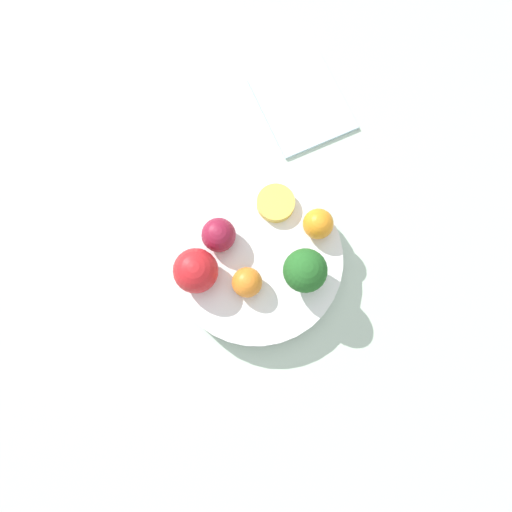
# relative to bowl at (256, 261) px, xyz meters

# --- Properties ---
(ground_plane) EXTENTS (6.00, 6.00, 0.00)m
(ground_plane) POSITION_rel_bowl_xyz_m (0.00, 0.00, -0.04)
(ground_plane) COLOR gray
(table_surface) EXTENTS (1.20, 1.20, 0.02)m
(table_surface) POSITION_rel_bowl_xyz_m (0.00, 0.00, -0.03)
(table_surface) COLOR #B2C6B2
(table_surface) RESTS_ON ground_plane
(bowl) EXTENTS (0.25, 0.25, 0.04)m
(bowl) POSITION_rel_bowl_xyz_m (0.00, 0.00, 0.00)
(bowl) COLOR white
(bowl) RESTS_ON table_surface
(broccoli) EXTENTS (0.06, 0.06, 0.07)m
(broccoli) POSITION_rel_bowl_xyz_m (-0.03, -0.06, 0.06)
(broccoli) COLOR #8CB76B
(broccoli) RESTS_ON bowl
(apple_red) EXTENTS (0.05, 0.05, 0.05)m
(apple_red) POSITION_rel_bowl_xyz_m (0.03, 0.05, 0.05)
(apple_red) COLOR maroon
(apple_red) RESTS_ON bowl
(apple_green) EXTENTS (0.06, 0.06, 0.06)m
(apple_green) POSITION_rel_bowl_xyz_m (-0.02, 0.08, 0.05)
(apple_green) COLOR red
(apple_green) RESTS_ON bowl
(orange_front) EXTENTS (0.04, 0.04, 0.04)m
(orange_front) POSITION_rel_bowl_xyz_m (0.04, -0.09, 0.04)
(orange_front) COLOR orange
(orange_front) RESTS_ON bowl
(orange_back) EXTENTS (0.04, 0.04, 0.04)m
(orange_back) POSITION_rel_bowl_xyz_m (-0.04, 0.02, 0.04)
(orange_back) COLOR orange
(orange_back) RESTS_ON bowl
(small_cup) EXTENTS (0.05, 0.05, 0.02)m
(small_cup) POSITION_rel_bowl_xyz_m (0.08, -0.03, 0.03)
(small_cup) COLOR #F4CC4C
(small_cup) RESTS_ON bowl
(napkin) EXTENTS (0.18, 0.17, 0.01)m
(napkin) POSITION_rel_bowl_xyz_m (0.26, -0.09, -0.02)
(napkin) COLOR silver
(napkin) RESTS_ON table_surface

